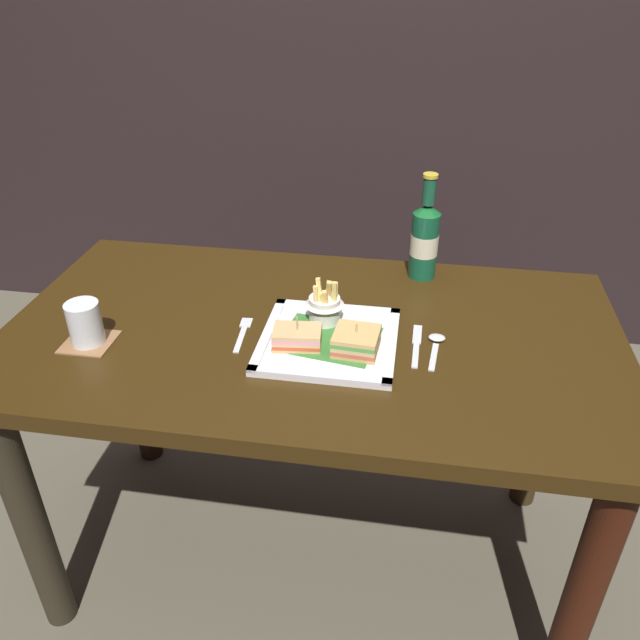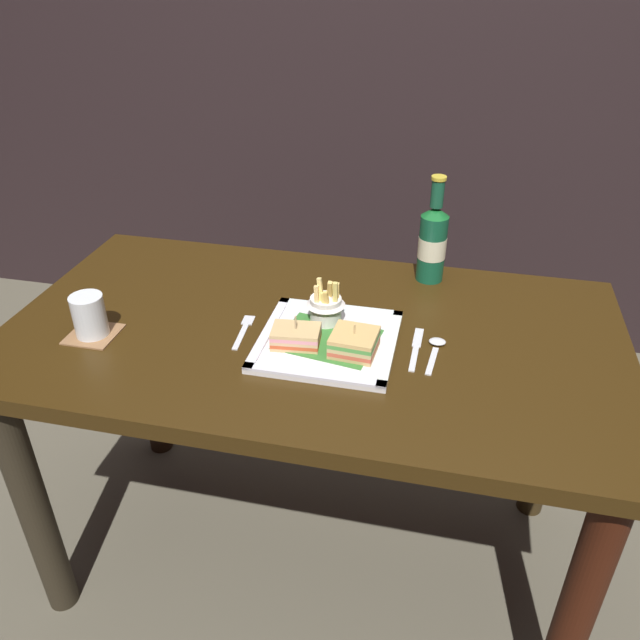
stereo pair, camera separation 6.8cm
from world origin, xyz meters
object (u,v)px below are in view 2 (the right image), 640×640
object	(u,v)px
square_plate	(328,341)
sandwich_half_right	(354,343)
spoon	(436,347)
knife	(416,347)
sandwich_half_left	(296,337)
water_glass	(90,318)
fries_cup	(326,305)
dining_table	(313,374)
beer_bottle	(433,241)
fork	(244,330)

from	to	relation	value
square_plate	sandwich_half_right	bearing A→B (deg)	-27.44
spoon	knife	bearing A→B (deg)	-172.32
sandwich_half_left	water_glass	size ratio (longest dim) A/B	1.15
sandwich_half_left	sandwich_half_right	world-z (taller)	sandwich_half_left
square_plate	water_glass	bearing A→B (deg)	-171.03
fries_cup	dining_table	bearing A→B (deg)	-143.59
dining_table	beer_bottle	xyz separation A→B (m)	(0.23, 0.29, 0.22)
sandwich_half_right	fries_cup	bearing A→B (deg)	128.63
sandwich_half_right	knife	distance (m)	0.14
square_plate	beer_bottle	distance (m)	0.40
sandwich_half_right	fork	world-z (taller)	sandwich_half_right
fries_cup	knife	distance (m)	0.21
sandwich_half_right	knife	world-z (taller)	sandwich_half_right
beer_bottle	water_glass	xyz separation A→B (m)	(-0.67, -0.42, -0.06)
water_glass	knife	bearing A→B (deg)	8.77
sandwich_half_right	fork	size ratio (longest dim) A/B	0.70
dining_table	fries_cup	distance (m)	0.18
sandwich_half_right	water_glass	world-z (taller)	water_glass
square_plate	sandwich_half_right	xyz separation A→B (m)	(0.06, -0.03, 0.03)
square_plate	sandwich_half_left	distance (m)	0.07
beer_bottle	spoon	size ratio (longest dim) A/B	2.03
fries_cup	water_glass	world-z (taller)	fries_cup
dining_table	fries_cup	size ratio (longest dim) A/B	12.10
sandwich_half_left	beer_bottle	world-z (taller)	beer_bottle
sandwich_half_left	spoon	xyz separation A→B (m)	(0.28, 0.06, -0.02)
dining_table	knife	xyz separation A→B (m)	(0.23, -0.02, 0.12)
knife	spoon	world-z (taller)	spoon
square_plate	water_glass	distance (m)	0.50
dining_table	sandwich_half_right	size ratio (longest dim) A/B	14.02
fries_cup	spoon	distance (m)	0.25
fries_cup	beer_bottle	bearing A→B (deg)	53.24
square_plate	beer_bottle	xyz separation A→B (m)	(0.18, 0.34, 0.09)
water_glass	knife	size ratio (longest dim) A/B	0.57
sandwich_half_left	square_plate	bearing A→B (deg)	27.44
sandwich_half_left	water_glass	distance (m)	0.44
water_glass	sandwich_half_left	bearing A→B (deg)	6.15
fries_cup	beer_bottle	world-z (taller)	beer_bottle
square_plate	beer_bottle	bearing A→B (deg)	61.68
fries_cup	beer_bottle	size ratio (longest dim) A/B	0.42
square_plate	spoon	world-z (taller)	square_plate
knife	spoon	size ratio (longest dim) A/B	1.24
fries_cup	water_glass	size ratio (longest dim) A/B	1.22
dining_table	water_glass	size ratio (longest dim) A/B	14.72
dining_table	fork	distance (m)	0.19
dining_table	sandwich_half_right	world-z (taller)	sandwich_half_right
water_glass	fork	world-z (taller)	water_glass
beer_bottle	spoon	xyz separation A→B (m)	(0.04, -0.31, -0.10)
sandwich_half_left	fork	bearing A→B (deg)	161.78
knife	fork	bearing A→B (deg)	-177.61
beer_bottle	square_plate	bearing A→B (deg)	-118.32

